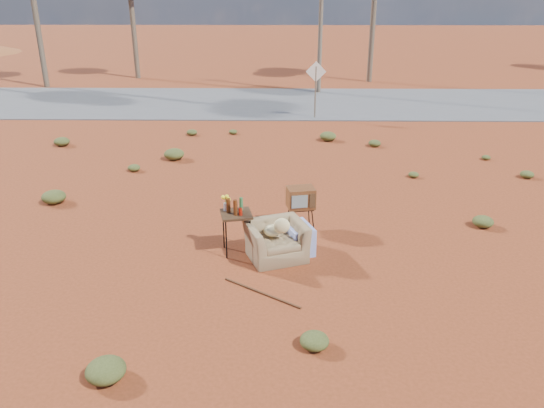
{
  "coord_description": "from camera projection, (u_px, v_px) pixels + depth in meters",
  "views": [
    {
      "loc": [
        0.17,
        -8.59,
        4.72
      ],
      "look_at": [
        0.01,
        1.05,
        0.8
      ],
      "focal_mm": 35.0,
      "sensor_mm": 36.0,
      "label": 1
    }
  ],
  "objects": [
    {
      "name": "side_table",
      "position": [
        234.0,
        211.0,
        9.96
      ],
      "size": [
        0.67,
        0.67,
        1.13
      ],
      "rotation": [
        0.0,
        0.0,
        0.21
      ],
      "color": "#331E12",
      "rests_on": "ground"
    },
    {
      "name": "utility_pole_center",
      "position": [
        321.0,
        2.0,
        24.35
      ],
      "size": [
        1.4,
        0.2,
        8.0
      ],
      "color": "brown",
      "rests_on": "ground"
    },
    {
      "name": "armchair",
      "position": [
        280.0,
        235.0,
        9.93
      ],
      "size": [
        1.38,
        1.18,
        0.93
      ],
      "rotation": [
        0.0,
        0.0,
        0.35
      ],
      "color": "olive",
      "rests_on": "ground"
    },
    {
      "name": "rusty_bar",
      "position": [
        261.0,
        293.0,
        8.83
      ],
      "size": [
        1.3,
        0.93,
        0.04
      ],
      "primitive_type": "cylinder",
      "rotation": [
        0.0,
        1.57,
        -0.61
      ],
      "color": "#532C16",
      "rests_on": "ground"
    },
    {
      "name": "highway",
      "position": [
        277.0,
        103.0,
        23.62
      ],
      "size": [
        140.0,
        7.0,
        0.04
      ],
      "primitive_type": "cube",
      "color": "#565659",
      "rests_on": "ground"
    },
    {
      "name": "ground",
      "position": [
        271.0,
        266.0,
        9.74
      ],
      "size": [
        140.0,
        140.0,
        0.0
      ],
      "primitive_type": "plane",
      "color": "maroon",
      "rests_on": "ground"
    },
    {
      "name": "tv_unit",
      "position": [
        301.0,
        198.0,
        11.05
      ],
      "size": [
        0.63,
        0.55,
        0.9
      ],
      "rotation": [
        0.0,
        0.0,
        0.2
      ],
      "color": "black",
      "rests_on": "ground"
    },
    {
      "name": "scrub_patch",
      "position": [
        242.0,
        179.0,
        13.78
      ],
      "size": [
        17.49,
        8.07,
        0.33
      ],
      "color": "#485123",
      "rests_on": "ground"
    },
    {
      "name": "road_sign",
      "position": [
        316.0,
        80.0,
        20.26
      ],
      "size": [
        0.78,
        0.06,
        2.19
      ],
      "color": "brown",
      "rests_on": "ground"
    }
  ]
}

